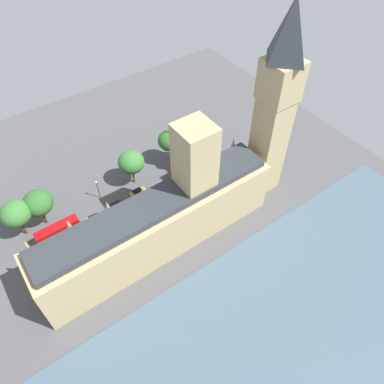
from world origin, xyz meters
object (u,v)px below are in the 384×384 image
(plane_tree_opposite_hall, at_px, (16,213))
(plane_tree_slot_10, at_px, (38,203))
(double_decker_bus_corner, at_px, (188,168))
(pedestrian_leading, at_px, (45,271))
(pedestrian_under_trees, at_px, (196,191))
(car_blue_near_tower, at_px, (167,189))
(parliament_building, at_px, (163,218))
(car_yellow_cab_by_river_gate, at_px, (138,192))
(plane_tree_far_end, at_px, (170,141))
(street_lamp_slot_12, at_px, (97,186))
(double_decker_bus_trailing, at_px, (58,232))
(clock_tower, at_px, (276,104))
(street_lamp_slot_13, at_px, (189,145))
(plane_tree_slot_11, at_px, (131,162))
(car_dark_green_midblock, at_px, (116,205))
(car_white_kerbside, at_px, (95,218))

(plane_tree_opposite_hall, xyz_separation_m, plane_tree_slot_10, (0.34, -5.30, -0.27))
(double_decker_bus_corner, height_order, pedestrian_leading, double_decker_bus_corner)
(pedestrian_under_trees, bearing_deg, car_blue_near_tower, 15.55)
(parliament_building, distance_m, plane_tree_opposite_hall, 34.42)
(car_yellow_cab_by_river_gate, bearing_deg, pedestrian_under_trees, 56.29)
(plane_tree_far_end, distance_m, street_lamp_slot_12, 23.54)
(car_blue_near_tower, bearing_deg, double_decker_bus_trailing, -90.38)
(plane_tree_opposite_hall, bearing_deg, parliament_building, -129.12)
(car_yellow_cab_by_river_gate, bearing_deg, clock_tower, 61.04)
(car_blue_near_tower, relative_size, pedestrian_under_trees, 2.69)
(double_decker_bus_corner, bearing_deg, street_lamp_slot_13, 140.92)
(plane_tree_far_end, bearing_deg, plane_tree_slot_11, 94.64)
(car_blue_near_tower, bearing_deg, plane_tree_opposite_hall, -99.68)
(plane_tree_opposite_hall, bearing_deg, plane_tree_slot_10, -86.33)
(car_blue_near_tower, height_order, plane_tree_slot_10, plane_tree_slot_10)
(plane_tree_far_end, height_order, street_lamp_slot_12, plane_tree_far_end)
(plane_tree_slot_11, bearing_deg, street_lamp_slot_12, 88.92)
(plane_tree_slot_11, height_order, street_lamp_slot_12, plane_tree_slot_11)
(car_dark_green_midblock, bearing_deg, pedestrian_leading, -71.73)
(car_white_kerbside, xyz_separation_m, plane_tree_slot_10, (6.55, 10.25, 6.64))
(double_decker_bus_corner, distance_m, pedestrian_under_trees, 7.40)
(car_blue_near_tower, distance_m, double_decker_bus_trailing, 29.72)
(double_decker_bus_corner, relative_size, plane_tree_slot_10, 1.00)
(parliament_building, height_order, car_dark_green_midblock, parliament_building)
(car_dark_green_midblock, bearing_deg, car_yellow_cab_by_river_gate, 95.88)
(plane_tree_opposite_hall, relative_size, plane_tree_far_end, 1.01)
(car_dark_green_midblock, distance_m, street_lamp_slot_13, 27.73)
(parliament_building, xyz_separation_m, clock_tower, (0.77, -31.98, 17.29))
(plane_tree_slot_11, relative_size, street_lamp_slot_13, 1.73)
(plane_tree_slot_10, bearing_deg, car_blue_near_tower, -106.00)
(plane_tree_far_end, distance_m, plane_tree_slot_10, 38.00)
(plane_tree_slot_10, bearing_deg, car_yellow_cab_by_river_gate, -102.37)
(clock_tower, distance_m, car_dark_green_midblock, 47.02)
(clock_tower, xyz_separation_m, car_white_kerbside, (14.72, 43.13, -25.12))
(plane_tree_slot_10, relative_size, street_lamp_slot_12, 1.70)
(car_yellow_cab_by_river_gate, distance_m, car_dark_green_midblock, 6.95)
(clock_tower, xyz_separation_m, car_yellow_cab_by_river_gate, (16.11, 29.80, -25.12))
(car_yellow_cab_by_river_gate, relative_size, car_dark_green_midblock, 0.91)
(plane_tree_slot_11, height_order, street_lamp_slot_13, plane_tree_slot_11)
(clock_tower, xyz_separation_m, double_decker_bus_corner, (14.38, 14.49, -23.37))
(plane_tree_slot_10, bearing_deg, street_lamp_slot_13, -90.75)
(double_decker_bus_corner, xyz_separation_m, plane_tree_far_end, (7.53, 0.89, 5.23))
(plane_tree_slot_10, height_order, street_lamp_slot_12, plane_tree_slot_10)
(car_dark_green_midblock, distance_m, plane_tree_far_end, 23.39)
(car_dark_green_midblock, distance_m, street_lamp_slot_12, 7.01)
(car_dark_green_midblock, relative_size, plane_tree_slot_11, 0.45)
(parliament_building, height_order, plane_tree_slot_10, parliament_building)
(car_yellow_cab_by_river_gate, bearing_deg, street_lamp_slot_13, 102.33)
(car_yellow_cab_by_river_gate, distance_m, pedestrian_under_trees, 15.61)
(car_blue_near_tower, bearing_deg, plane_tree_far_end, 145.30)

